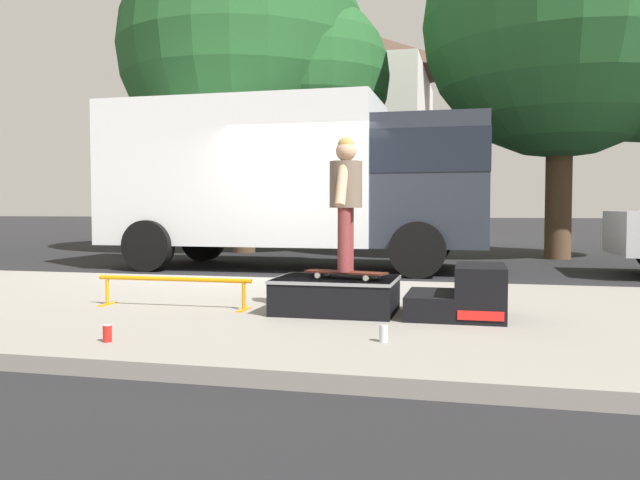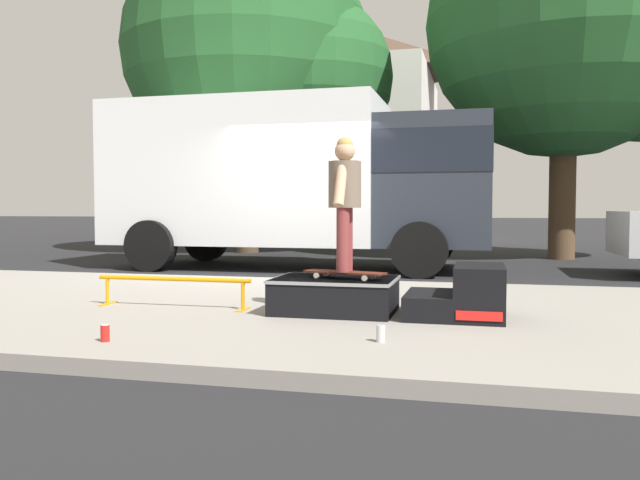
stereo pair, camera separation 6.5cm
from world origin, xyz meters
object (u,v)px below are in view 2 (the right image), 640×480
street_tree_main (583,26)px  street_tree_neighbour (260,57)px  soda_can (381,334)px  kicker_ramp (464,296)px  soda_can_b (105,333)px  grind_rail (173,284)px  box_truck (298,176)px  skate_box (335,294)px  skateboard (345,273)px  skater_kid (345,193)px

street_tree_main → street_tree_neighbour: size_ratio=1.01×
street_tree_neighbour → soda_can: bearing=-66.4°
kicker_ramp → soda_can_b: bearing=-146.1°
grind_rail → box_truck: (-0.29, 5.55, 1.35)m
soda_can_b → street_tree_main: bearing=65.9°
skate_box → box_truck: size_ratio=0.16×
kicker_ramp → box_truck: box_truck is taller
skateboard → grind_rail: bearing=-179.1°
soda_can_b → box_truck: box_truck is taller
soda_can_b → skate_box: bearing=51.6°
kicker_ramp → street_tree_main: (2.22, 8.94, 4.68)m
kicker_ramp → skateboard: (-1.09, -0.05, 0.19)m
grind_rail → soda_can_b: grind_rail is taller
skateboard → street_tree_neighbour: 11.12m
grind_rail → street_tree_main: (5.04, 9.02, 4.65)m
skater_kid → street_tree_neighbour: 10.85m
kicker_ramp → skate_box: bearing=180.0°
box_truck → street_tree_main: street_tree_main is taller
skate_box → street_tree_neighbour: street_tree_neighbour is taller
box_truck → grind_rail: bearing=-87.1°
skate_box → grind_rail: skate_box is taller
soda_can → skateboard: bearing=113.6°
grind_rail → street_tree_main: street_tree_main is taller
kicker_ramp → street_tree_neighbour: size_ratio=0.11×
box_truck → street_tree_main: size_ratio=0.85×
skateboard → kicker_ramp: bearing=2.6°
grind_rail → street_tree_neighbour: bearing=104.1°
skateboard → skater_kid: bearing=-63.4°
kicker_ramp → skateboard: bearing=-177.4°
skateboard → skater_kid: (0.00, -0.00, 0.75)m
soda_can → box_truck: size_ratio=0.02×
kicker_ramp → street_tree_neighbour: street_tree_neighbour is taller
skate_box → soda_can: (0.62, -1.24, -0.11)m
grind_rail → street_tree_main: 11.33m
skate_box → soda_can: bearing=-63.4°
soda_can_b → grind_rail: bearing=99.6°
grind_rail → box_truck: box_truck is taller
skate_box → box_truck: (-1.92, 5.48, 1.40)m
skater_kid → box_truck: (-2.02, 5.53, 0.45)m
skate_box → soda_can_b: bearing=-128.4°
skate_box → box_truck: bearing=109.3°
skateboard → street_tree_neighbour: size_ratio=0.10×
kicker_ramp → skater_kid: skater_kid is taller
box_truck → street_tree_main: bearing=33.1°
grind_rail → soda_can: (2.26, -1.16, -0.17)m
street_tree_main → street_tree_neighbour: street_tree_main is taller
skater_kid → soda_can_b: bearing=-131.3°
grind_rail → street_tree_main: size_ratio=0.20×
street_tree_main → soda_can_b: bearing=-114.1°
kicker_ramp → soda_can: size_ratio=6.90×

